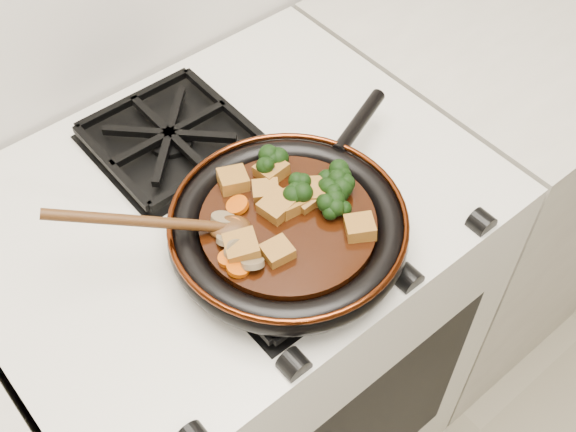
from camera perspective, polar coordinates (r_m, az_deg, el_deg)
stove at (r=1.45m, az=-3.82°, el=-10.08°), size 0.76×0.60×0.90m
burner_grate_front at (r=0.99m, az=-0.30°, el=-2.61°), size 0.23×0.23×0.03m
burner_grate_back at (r=1.15m, az=-9.29°, el=6.12°), size 0.23×0.23×0.03m
skillet at (r=0.98m, az=0.06°, el=-0.87°), size 0.44×0.33×0.05m
braising_sauce at (r=0.97m, az=0.00°, el=-0.78°), size 0.24×0.24×0.02m
tofu_cube_0 at (r=0.93m, az=-3.67°, el=-2.49°), size 0.06×0.06×0.03m
tofu_cube_1 at (r=0.92m, az=-0.83°, el=-2.85°), size 0.04×0.04×0.02m
tofu_cube_2 at (r=0.99m, az=2.28°, el=1.87°), size 0.06×0.06×0.03m
tofu_cube_3 at (r=0.97m, az=0.16°, el=1.06°), size 0.04×0.04×0.03m
tofu_cube_4 at (r=0.95m, az=5.70°, el=-0.92°), size 0.05×0.05×0.03m
tofu_cube_5 at (r=0.97m, az=-0.85°, el=0.73°), size 0.05×0.04×0.03m
tofu_cube_6 at (r=0.98m, az=1.36°, el=1.51°), size 0.04×0.04×0.03m
tofu_cube_7 at (r=1.01m, az=-1.32°, el=3.59°), size 0.04×0.04×0.03m
tofu_cube_8 at (r=0.99m, az=-1.77°, el=1.97°), size 0.05×0.05×0.02m
tofu_cube_9 at (r=1.00m, az=-4.35°, el=2.83°), size 0.05×0.05×0.03m
broccoli_floret_0 at (r=1.01m, az=3.62°, el=3.13°), size 0.08×0.09×0.07m
broccoli_floret_1 at (r=0.97m, az=3.79°, el=0.73°), size 0.08×0.08×0.07m
broccoli_floret_2 at (r=0.99m, az=3.55°, el=2.33°), size 0.08×0.09×0.08m
broccoli_floret_3 at (r=0.98m, az=0.78°, el=1.92°), size 0.08×0.08×0.07m
broccoli_floret_4 at (r=0.99m, az=3.78°, el=2.22°), size 0.06×0.06×0.05m
broccoli_floret_5 at (r=1.02m, az=-1.42°, el=4.33°), size 0.07×0.08×0.07m
carrot_coin_0 at (r=0.98m, az=-4.02°, el=0.85°), size 0.03×0.03×0.02m
carrot_coin_1 at (r=0.92m, az=-4.75°, el=-3.36°), size 0.03×0.03×0.01m
carrot_coin_2 at (r=0.93m, az=-0.60°, el=-2.58°), size 0.03×0.03×0.02m
carrot_coin_3 at (r=0.92m, az=-3.95°, el=-4.07°), size 0.03×0.03×0.01m
carrot_coin_4 at (r=0.95m, az=-4.38°, el=-0.88°), size 0.03×0.03×0.02m
mushroom_slice_0 at (r=0.92m, az=-2.80°, el=-3.76°), size 0.04×0.04×0.02m
mushroom_slice_1 at (r=1.01m, az=-1.18°, el=3.55°), size 0.03×0.04×0.03m
mushroom_slice_2 at (r=0.94m, az=-4.79°, el=-1.86°), size 0.04×0.04×0.02m
mushroom_slice_3 at (r=0.93m, az=-4.08°, el=-2.83°), size 0.04×0.03×0.03m
mushroom_slice_4 at (r=0.96m, az=-5.15°, el=-0.23°), size 0.04×0.04×0.02m
wooden_spoon at (r=0.94m, az=-8.61°, el=-0.63°), size 0.14×0.10×0.24m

